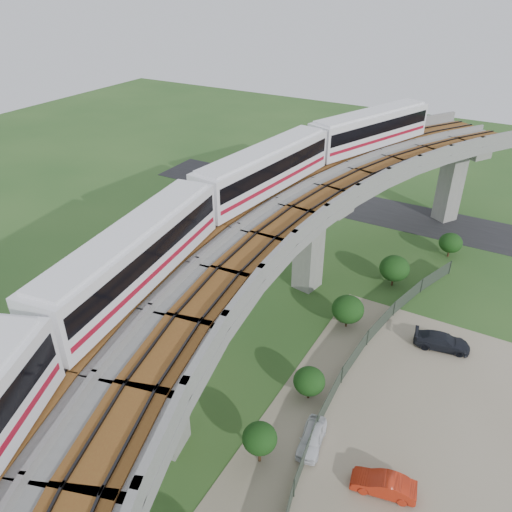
% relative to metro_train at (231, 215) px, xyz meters
% --- Properties ---
extents(ground, '(160.00, 160.00, 0.00)m').
position_rel_metro_train_xyz_m(ground, '(-0.37, 1.62, -12.31)').
color(ground, '#295221').
rests_on(ground, ground).
extents(dirt_lot, '(18.00, 26.00, 0.04)m').
position_rel_metro_train_xyz_m(dirt_lot, '(13.63, -0.38, -12.29)').
color(dirt_lot, gray).
rests_on(dirt_lot, ground).
extents(asphalt_road, '(60.00, 8.00, 0.03)m').
position_rel_metro_train_xyz_m(asphalt_road, '(-0.37, 31.62, -12.29)').
color(asphalt_road, '#232326').
rests_on(asphalt_road, ground).
extents(viaduct, '(19.58, 73.98, 11.40)m').
position_rel_metro_train_xyz_m(viaduct, '(3.47, 1.62, -3.26)').
color(viaduct, '#99968E').
rests_on(viaduct, ground).
extents(metro_train, '(11.51, 61.33, 3.64)m').
position_rel_metro_train_xyz_m(metro_train, '(0.00, 0.00, 0.00)').
color(metro_train, white).
rests_on(metro_train, ground).
extents(fence, '(3.87, 38.73, 1.50)m').
position_rel_metro_train_xyz_m(fence, '(9.38, 1.62, -11.56)').
color(fence, '#2D382D').
rests_on(fence, ground).
extents(tree_0, '(2.36, 2.36, 2.62)m').
position_rel_metro_train_xyz_m(tree_0, '(11.07, 24.38, -10.69)').
color(tree_0, '#382314').
rests_on(tree_0, ground).
extents(tree_1, '(2.79, 2.79, 3.07)m').
position_rel_metro_train_xyz_m(tree_1, '(7.57, 16.12, -10.42)').
color(tree_1, '#382314').
rests_on(tree_1, ground).
extents(tree_2, '(2.67, 2.67, 2.94)m').
position_rel_metro_train_xyz_m(tree_2, '(6.04, 8.02, -10.51)').
color(tree_2, '#382314').
rests_on(tree_2, ground).
extents(tree_3, '(2.22, 2.22, 2.54)m').
position_rel_metro_train_xyz_m(tree_3, '(6.62, -0.88, -10.72)').
color(tree_3, '#382314').
rests_on(tree_3, ground).
extents(tree_4, '(2.12, 2.12, 2.96)m').
position_rel_metro_train_xyz_m(tree_4, '(6.19, -7.09, -10.26)').
color(tree_4, '#382314').
rests_on(tree_4, ground).
extents(car_white, '(1.98, 3.68, 1.19)m').
position_rel_metro_train_xyz_m(car_white, '(8.45, -4.40, -11.67)').
color(car_white, white).
rests_on(car_white, dirt_lot).
extents(car_red, '(3.89, 2.01, 1.22)m').
position_rel_metro_train_xyz_m(car_red, '(13.36, -5.35, -11.66)').
color(car_red, '#B02510').
rests_on(car_red, dirt_lot).
extents(car_dark, '(4.54, 2.57, 1.24)m').
position_rel_metro_train_xyz_m(car_dark, '(13.56, 9.21, -11.65)').
color(car_dark, black).
rests_on(car_dark, dirt_lot).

